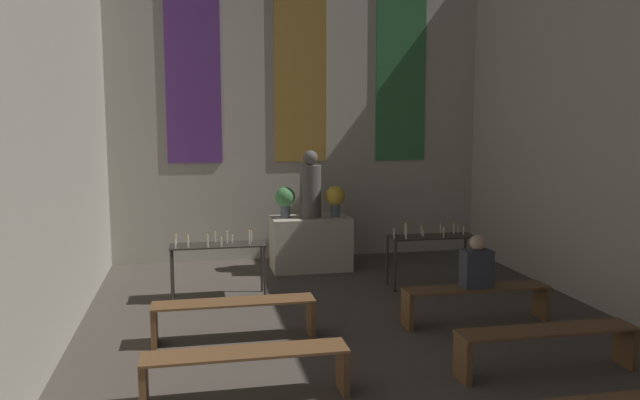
{
  "coord_description": "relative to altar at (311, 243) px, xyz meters",
  "views": [
    {
      "loc": [
        -1.92,
        -0.46,
        2.52
      ],
      "look_at": [
        0.0,
        8.92,
        1.29
      ],
      "focal_mm": 35.0,
      "sensor_mm": 36.0,
      "label": 1
    }
  ],
  "objects": [
    {
      "name": "wall_back",
      "position": [
        0.0,
        1.03,
        2.35
      ],
      "size": [
        6.94,
        0.16,
        5.54
      ],
      "color": "#B2AD9E",
      "rests_on": "ground_plane"
    },
    {
      "name": "wall_left",
      "position": [
        -3.41,
        -4.38,
        2.32
      ],
      "size": [
        0.12,
        10.93,
        5.54
      ],
      "color": "#B2AD9E",
      "rests_on": "ground_plane"
    },
    {
      "name": "altar",
      "position": [
        0.0,
        0.0,
        0.0
      ],
      "size": [
        1.32,
        0.74,
        0.89
      ],
      "color": "#BCB29E",
      "rests_on": "ground_plane"
    },
    {
      "name": "statue",
      "position": [
        0.0,
        0.0,
        0.95
      ],
      "size": [
        0.35,
        0.35,
        1.12
      ],
      "color": "#5B5651",
      "rests_on": "altar"
    },
    {
      "name": "flower_vase_left",
      "position": [
        -0.43,
        0.0,
        0.77
      ],
      "size": [
        0.33,
        0.33,
        0.52
      ],
      "color": "#4C5666",
      "rests_on": "altar"
    },
    {
      "name": "flower_vase_right",
      "position": [
        0.43,
        0.0,
        0.77
      ],
      "size": [
        0.33,
        0.33,
        0.52
      ],
      "color": "#4C5666",
      "rests_on": "altar"
    },
    {
      "name": "candle_rack_left",
      "position": [
        -1.6,
        -1.43,
        0.23
      ],
      "size": [
        1.34,
        0.45,
        0.97
      ],
      "color": "#332D28",
      "rests_on": "ground_plane"
    },
    {
      "name": "candle_rack_right",
      "position": [
        1.6,
        -1.42,
        0.23
      ],
      "size": [
        1.34,
        0.45,
        0.97
      ],
      "color": "#332D28",
      "rests_on": "ground_plane"
    },
    {
      "name": "pew_third_left",
      "position": [
        -1.49,
        -4.78,
        -0.11
      ],
      "size": [
        1.85,
        0.36,
        0.46
      ],
      "color": "brown",
      "rests_on": "ground_plane"
    },
    {
      "name": "pew_third_right",
      "position": [
        1.49,
        -4.78,
        -0.11
      ],
      "size": [
        1.85,
        0.36,
        0.46
      ],
      "color": "brown",
      "rests_on": "ground_plane"
    },
    {
      "name": "pew_back_left",
      "position": [
        -1.49,
        -3.19,
        -0.11
      ],
      "size": [
        1.85,
        0.36,
        0.46
      ],
      "color": "brown",
      "rests_on": "ground_plane"
    },
    {
      "name": "pew_back_right",
      "position": [
        1.49,
        -3.19,
        -0.11
      ],
      "size": [
        1.85,
        0.36,
        0.46
      ],
      "color": "brown",
      "rests_on": "ground_plane"
    },
    {
      "name": "person_seated",
      "position": [
        1.49,
        -3.19,
        0.3
      ],
      "size": [
        0.36,
        0.24,
        0.66
      ],
      "color": "#383D47",
      "rests_on": "pew_back_right"
    }
  ]
}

